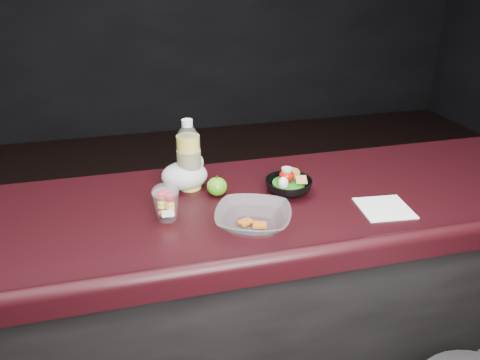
% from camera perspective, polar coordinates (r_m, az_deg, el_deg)
% --- Properties ---
extents(counter, '(4.06, 0.71, 1.02)m').
position_cam_1_polar(counter, '(1.83, -2.17, -17.35)').
color(counter, black).
rests_on(counter, ground).
extents(lemonade_bottle, '(0.08, 0.08, 0.25)m').
position_cam_1_polar(lemonade_bottle, '(1.62, -6.24, 2.42)').
color(lemonade_bottle, yellow).
rests_on(lemonade_bottle, counter).
extents(fruit_cup, '(0.08, 0.08, 0.12)m').
position_cam_1_polar(fruit_cup, '(1.45, -9.01, -2.62)').
color(fruit_cup, white).
rests_on(fruit_cup, counter).
extents(green_apple, '(0.07, 0.07, 0.07)m').
position_cam_1_polar(green_apple, '(1.59, -2.84, -0.79)').
color(green_apple, '#3E7D0E').
rests_on(green_apple, counter).
extents(plastic_bag, '(0.16, 0.13, 0.12)m').
position_cam_1_polar(plastic_bag, '(1.65, -6.63, 0.75)').
color(plastic_bag, silver).
rests_on(plastic_bag, counter).
extents(snack_bowl, '(0.17, 0.17, 0.09)m').
position_cam_1_polar(snack_bowl, '(1.62, 5.90, -0.59)').
color(snack_bowl, black).
rests_on(snack_bowl, counter).
extents(takeout_bowl, '(0.30, 0.30, 0.06)m').
position_cam_1_polar(takeout_bowl, '(1.41, 1.62, -4.72)').
color(takeout_bowl, silver).
rests_on(takeout_bowl, counter).
extents(paper_napkin, '(0.18, 0.18, 0.00)m').
position_cam_1_polar(paper_napkin, '(1.59, 17.20, -3.29)').
color(paper_napkin, white).
rests_on(paper_napkin, counter).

